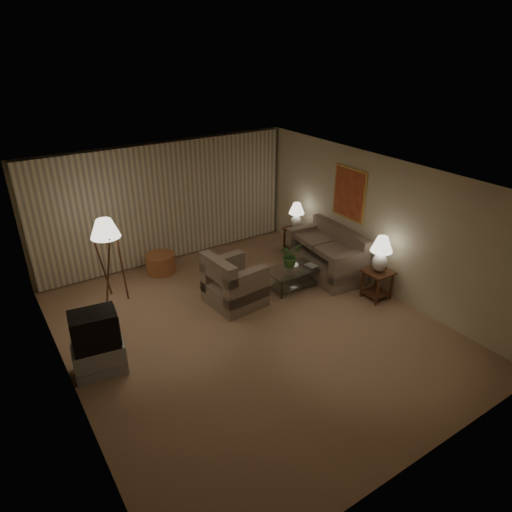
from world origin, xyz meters
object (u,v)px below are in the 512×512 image
at_px(side_table_near, 377,280).
at_px(vase, 290,267).
at_px(coffee_table, 295,274).
at_px(crt_tv, 94,330).
at_px(sofa, 326,256).
at_px(ottoman, 161,263).
at_px(side_table_far, 296,236).
at_px(armchair, 235,284).
at_px(tv_cabinet, 100,359).
at_px(table_lamp_far, 297,213).
at_px(floor_lamp, 109,259).
at_px(table_lamp_near, 381,251).

distance_m(side_table_near, vase, 1.74).
height_order(coffee_table, crt_tv, crt_tv).
height_order(sofa, ottoman, sofa).
xyz_separation_m(side_table_far, coffee_table, (-1.05, -1.35, -0.12)).
bearing_deg(coffee_table, armchair, 174.78).
height_order(side_table_near, coffee_table, side_table_near).
bearing_deg(tv_cabinet, armchair, 20.93).
relative_size(side_table_near, ottoman, 0.95).
bearing_deg(side_table_far, coffee_table, -127.99).
bearing_deg(tv_cabinet, sofa, 15.21).
relative_size(table_lamp_far, crt_tv, 0.86).
height_order(coffee_table, vase, vase).
distance_m(side_table_far, ottoman, 3.22).
bearing_deg(crt_tv, side_table_near, 0.23).
xyz_separation_m(tv_cabinet, floor_lamp, (0.86, 2.00, 0.64)).
xyz_separation_m(side_table_far, crt_tv, (-5.20, -1.83, 0.38)).
relative_size(side_table_far, coffee_table, 0.50).
distance_m(side_table_far, tv_cabinet, 5.51).
bearing_deg(side_table_near, coffee_table, 130.14).
relative_size(armchair, table_lamp_far, 1.83).
distance_m(side_table_near, crt_tv, 5.27).
bearing_deg(armchair, side_table_far, -67.88).
distance_m(table_lamp_far, tv_cabinet, 5.56).
bearing_deg(coffee_table, sofa, 6.31).
bearing_deg(table_lamp_near, sofa, 96.34).
xyz_separation_m(table_lamp_far, floor_lamp, (-4.34, 0.17, -0.08)).
height_order(armchair, ottoman, armchair).
bearing_deg(side_table_far, tv_cabinet, -160.66).
relative_size(coffee_table, ottoman, 1.90).
height_order(side_table_far, floor_lamp, floor_lamp).
distance_m(table_lamp_near, vase, 1.82).
height_order(sofa, armchair, armchair).
bearing_deg(crt_tv, tv_cabinet, 0.00).
bearing_deg(vase, floor_lamp, 154.15).
distance_m(crt_tv, vase, 4.03).
relative_size(side_table_far, floor_lamp, 0.35).
distance_m(side_table_far, floor_lamp, 4.37).
bearing_deg(side_table_near, crt_tv, 171.53).
distance_m(table_lamp_near, coffee_table, 1.80).
distance_m(sofa, floor_lamp, 4.45).
bearing_deg(table_lamp_far, coffee_table, -127.99).
distance_m(table_lamp_far, vase, 1.87).
xyz_separation_m(table_lamp_far, ottoman, (-3.13, 0.77, -0.76)).
relative_size(sofa, table_lamp_far, 3.20).
distance_m(ottoman, vase, 2.87).
bearing_deg(ottoman, floor_lamp, -153.83).
xyz_separation_m(table_lamp_near, floor_lamp, (-4.34, 2.77, -0.14)).
height_order(armchair, table_lamp_near, table_lamp_near).
bearing_deg(vase, sofa, 5.42).
distance_m(table_lamp_near, ottoman, 4.67).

